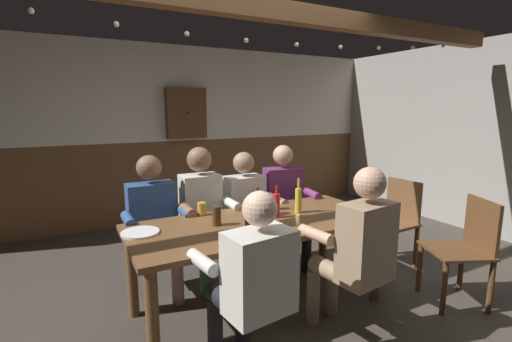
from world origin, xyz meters
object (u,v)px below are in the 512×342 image
object	(u,v)px
person_5	(356,247)
bottle_0	(298,200)
person_0	(154,219)
wall_dart_cabinet	(186,113)
plate_0	(140,232)
pint_glass_4	(202,209)
condiment_caddy	(345,208)
pint_glass_2	(250,221)
person_2	(248,207)
pint_glass_3	(216,216)
bottle_2	(276,205)
person_3	(286,200)
person_4	(252,277)
dining_table	(259,232)
person_1	(203,209)
chair_empty_near_left	(466,247)
pint_glass_0	(275,203)
bottle_1	(257,205)
pint_glass_1	(273,208)
table_candle	(298,220)
chair_empty_near_right	(395,220)

from	to	relation	value
person_5	bottle_0	distance (m)	0.73
person_0	wall_dart_cabinet	xyz separation A→B (m)	(0.93, 1.93, 0.87)
person_0	person_5	bearing A→B (deg)	129.17
plate_0	pint_glass_4	bearing A→B (deg)	22.03
condiment_caddy	pint_glass_2	bearing A→B (deg)	-178.04
person_2	plate_0	bearing A→B (deg)	22.77
plate_0	pint_glass_3	xyz separation A→B (m)	(0.55, -0.09, 0.07)
person_5	bottle_0	bearing A→B (deg)	82.17
bottle_2	wall_dart_cabinet	distance (m)	2.67
wall_dart_cabinet	condiment_caddy	bearing A→B (deg)	-78.68
person_3	person_4	distance (m)	1.70
person_4	dining_table	bearing A→B (deg)	51.16
person_1	person_2	bearing A→B (deg)	179.93
person_0	wall_dart_cabinet	world-z (taller)	wall_dart_cabinet
pint_glass_4	condiment_caddy	bearing A→B (deg)	-22.74
chair_empty_near_left	pint_glass_0	distance (m)	1.61
person_1	chair_empty_near_left	world-z (taller)	person_1
person_0	person_4	world-z (taller)	person_0
bottle_0	bottle_1	size ratio (longest dim) A/B	1.19
pint_glass_3	person_2	bearing A→B (deg)	46.61
person_4	bottle_1	bearing A→B (deg)	52.70
dining_table	bottle_1	size ratio (longest dim) A/B	8.13
person_0	bottle_2	size ratio (longest dim) A/B	4.59
chair_empty_near_left	wall_dart_cabinet	world-z (taller)	wall_dart_cabinet
condiment_caddy	pint_glass_0	world-z (taller)	pint_glass_0
chair_empty_near_left	pint_glass_1	size ratio (longest dim) A/B	8.12
pint_glass_0	bottle_2	bearing A→B (deg)	-119.10
person_1	table_candle	bearing A→B (deg)	116.73
pint_glass_3	pint_glass_4	size ratio (longest dim) A/B	1.40
person_1	person_3	xyz separation A→B (m)	(0.89, -0.01, -0.02)
person_1	pint_glass_1	size ratio (longest dim) A/B	11.60
dining_table	condiment_caddy	distance (m)	0.80
person_4	wall_dart_cabinet	distance (m)	3.44
dining_table	pint_glass_2	xyz separation A→B (m)	(-0.15, -0.14, 0.16)
bottle_2	pint_glass_2	distance (m)	0.36
dining_table	pint_glass_1	world-z (taller)	pint_glass_1
dining_table	person_0	world-z (taller)	person_0
bottle_1	pint_glass_0	world-z (taller)	bottle_1
person_5	pint_glass_3	distance (m)	1.03
table_candle	pint_glass_1	xyz separation A→B (m)	(-0.02, 0.32, 0.01)
bottle_1	pint_glass_3	distance (m)	0.38
dining_table	chair_empty_near_left	size ratio (longest dim) A/B	2.29
person_1	person_5	world-z (taller)	person_1
person_3	pint_glass_4	distance (m)	1.06
pint_glass_0	chair_empty_near_right	bearing A→B (deg)	-6.29
bottle_2	pint_glass_2	bearing A→B (deg)	-154.11
person_3	bottle_1	size ratio (longest dim) A/B	4.97
person_1	person_5	size ratio (longest dim) A/B	1.02
chair_empty_near_right	bottle_0	bearing A→B (deg)	88.71
dining_table	person_4	bearing A→B (deg)	-121.81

